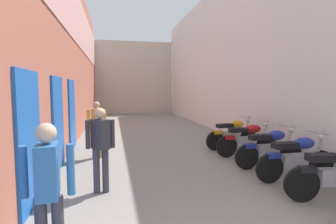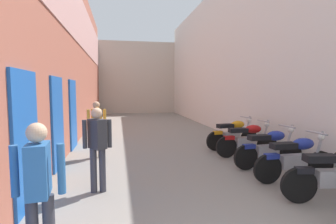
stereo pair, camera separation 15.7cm
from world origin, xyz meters
name	(u,v)px [view 1 (the left image)]	position (x,y,z in m)	size (l,w,h in m)	color
ground_plane	(162,143)	(0.00, 7.93, 0.00)	(35.85, 35.85, 0.00)	gray
building_left	(72,54)	(-3.18, 9.87, 3.26)	(0.45, 19.85, 6.48)	#B76651
building_right	(225,57)	(3.19, 9.92, 3.30)	(0.45, 19.85, 6.61)	silver
building_far_end	(133,78)	(0.00, 20.85, 2.83)	(8.97, 2.00, 5.65)	beige
motorcycle_third	(297,157)	(2.05, 3.68, 0.50)	(1.85, 0.58, 1.04)	black
motorcycle_fourth	(270,147)	(2.05, 4.63, 0.50)	(1.85, 0.58, 1.04)	black
motorcycle_fifth	(247,139)	(2.05, 5.72, 0.50)	(1.85, 0.58, 1.04)	black
motorcycle_sixth	(232,133)	(2.05, 6.67, 0.50)	(1.84, 0.58, 1.04)	black
pedestrian_by_doorway	(48,188)	(-2.33, 1.76, 0.92)	(0.52, 0.36, 1.57)	#383842
pedestrian_mid_alley	(100,143)	(-1.91, 3.86, 0.92)	(0.52, 0.39, 1.57)	#383842
pedestrian_further_down	(97,125)	(-2.12, 6.41, 0.92)	(0.52, 0.39, 1.57)	#8C7251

